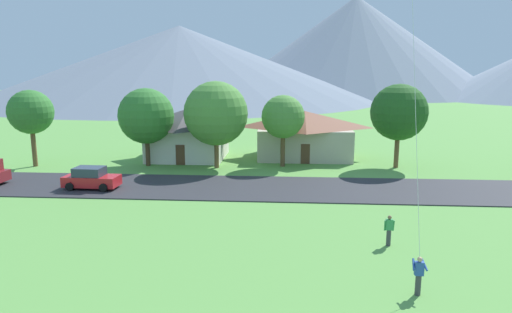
# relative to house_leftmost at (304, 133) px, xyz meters

# --- Properties ---
(road_strip) EXTENTS (160.00, 7.69, 0.08)m
(road_strip) POSITION_rel_house_leftmost_xyz_m (-1.80, -13.35, -2.53)
(road_strip) COLOR #2D2D33
(road_strip) RESTS_ON ground
(mountain_central_ridge) EXTENTS (105.21, 105.21, 37.08)m
(mountain_central_ridge) POSITION_rel_house_leftmost_xyz_m (23.83, 134.83, 15.97)
(mountain_central_ridge) COLOR gray
(mountain_central_ridge) RESTS_ON ground
(mountain_east_ridge) EXTENTS (120.26, 120.26, 22.65)m
(mountain_east_ridge) POSITION_rel_house_leftmost_xyz_m (-35.47, 93.31, 8.76)
(mountain_east_ridge) COLOR slate
(mountain_east_ridge) RESTS_ON ground
(house_leftmost) EXTENTS (10.37, 7.56, 4.96)m
(house_leftmost) POSITION_rel_house_leftmost_xyz_m (0.00, 0.00, 0.00)
(house_leftmost) COLOR beige
(house_leftmost) RESTS_ON ground
(house_left_center) EXTENTS (8.22, 8.07, 5.23)m
(house_left_center) POSITION_rel_house_leftmost_xyz_m (-12.28, -1.17, 0.14)
(house_left_center) COLOR silver
(house_left_center) RESTS_ON ground
(tree_near_left) EXTENTS (5.30, 5.30, 7.96)m
(tree_near_left) POSITION_rel_house_leftmost_xyz_m (8.63, -4.62, 2.72)
(tree_near_left) COLOR brown
(tree_near_left) RESTS_ON ground
(tree_left_of_center) EXTENTS (5.34, 5.34, 7.54)m
(tree_left_of_center) POSITION_rel_house_leftmost_xyz_m (-15.36, -5.48, 2.29)
(tree_left_of_center) COLOR #4C3823
(tree_left_of_center) RESTS_ON ground
(tree_center) EXTENTS (4.13, 4.13, 6.90)m
(tree_center) POSITION_rel_house_leftmost_xyz_m (-2.24, -4.86, 2.24)
(tree_center) COLOR brown
(tree_center) RESTS_ON ground
(tree_right_of_center) EXTENTS (6.04, 6.04, 8.23)m
(tree_right_of_center) POSITION_rel_house_leftmost_xyz_m (-8.52, -5.92, 2.63)
(tree_right_of_center) COLOR brown
(tree_right_of_center) RESTS_ON ground
(tree_far_right) EXTENTS (4.19, 4.19, 7.38)m
(tree_far_right) POSITION_rel_house_leftmost_xyz_m (-26.23, -6.52, 2.68)
(tree_far_right) COLOR brown
(tree_far_right) RESTS_ON ground
(parked_car_red_mid_west) EXTENTS (4.27, 2.21, 1.68)m
(parked_car_red_mid_west) POSITION_rel_house_leftmost_xyz_m (-17.08, -14.51, -1.70)
(parked_car_red_mid_west) COLOR red
(parked_car_red_mid_west) RESTS_ON road_strip
(watcher_person) EXTENTS (0.56, 0.24, 1.68)m
(watcher_person) POSITION_rel_house_leftmost_xyz_m (3.66, -24.68, -1.69)
(watcher_person) COLOR #3D3D42
(watcher_person) RESTS_ON ground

